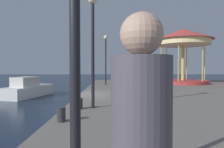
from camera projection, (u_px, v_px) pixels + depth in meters
The scene contains 8 objects.
ground_plane at pixel (79, 108), 11.41m from camera, with size 120.00×120.00×0.00m, color #162338.
quay_dock at pixel (216, 101), 11.48m from camera, with size 15.63×26.13×0.80m, color slate.
motorboat_white at pixel (28, 89), 15.94m from camera, with size 2.80×4.96×1.59m.
carousel at pixel (183, 43), 19.18m from camera, with size 5.52×5.52×5.23m.
lamp_post_mid_promenade at pixel (93, 30), 7.39m from camera, with size 0.36×0.36×4.20m.
lamp_post_far_end at pixel (106, 51), 17.84m from camera, with size 0.36×0.36×4.40m.
bollard_north at pixel (79, 104), 7.28m from camera, with size 0.24×0.24×0.40m, color #2D2D33.
bollard_center at pixel (61, 114), 5.57m from camera, with size 0.24×0.24×0.40m, color #2D2D33.
Camera 1 is at (1.75, -11.37, 2.30)m, focal length 32.16 mm.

